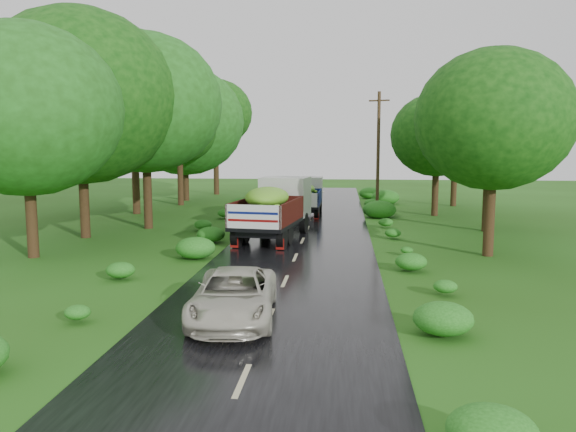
# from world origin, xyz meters

# --- Properties ---
(ground) EXTENTS (120.00, 120.00, 0.00)m
(ground) POSITION_xyz_m (0.00, 0.00, 0.00)
(ground) COLOR #1F450E
(ground) RESTS_ON ground
(road) EXTENTS (6.50, 80.00, 0.02)m
(road) POSITION_xyz_m (0.00, 5.00, 0.01)
(road) COLOR black
(road) RESTS_ON ground
(road_lines) EXTENTS (0.12, 69.60, 0.00)m
(road_lines) POSITION_xyz_m (0.00, 6.00, 0.02)
(road_lines) COLOR #BFB78C
(road_lines) RESTS_ON road
(truck_near) EXTENTS (3.31, 7.10, 2.87)m
(truck_near) POSITION_xyz_m (-1.38, 12.67, 1.63)
(truck_near) COLOR black
(truck_near) RESTS_ON ground
(truck_far) EXTENTS (2.07, 5.66, 2.37)m
(truck_far) POSITION_xyz_m (-0.52, 22.06, 1.34)
(truck_far) COLOR black
(truck_far) RESTS_ON ground
(car) EXTENTS (2.46, 4.69, 1.26)m
(car) POSITION_xyz_m (-0.90, -0.23, 0.65)
(car) COLOR beige
(car) RESTS_ON road
(utility_pole) EXTENTS (1.38, 0.53, 8.11)m
(utility_pole) POSITION_xyz_m (4.25, 24.74, 4.18)
(utility_pole) COLOR #382616
(utility_pole) RESTS_ON ground
(trees_left) EXTENTS (7.23, 33.01, 9.52)m
(trees_left) POSITION_xyz_m (-10.46, 20.77, 6.64)
(trees_left) COLOR black
(trees_left) RESTS_ON ground
(trees_right) EXTENTS (5.76, 22.67, 7.28)m
(trees_right) POSITION_xyz_m (8.81, 18.69, 5.44)
(trees_right) COLOR black
(trees_right) RESTS_ON ground
(shrubs) EXTENTS (11.90, 44.00, 0.70)m
(shrubs) POSITION_xyz_m (0.00, 14.00, 0.35)
(shrubs) COLOR #1C5E16
(shrubs) RESTS_ON ground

